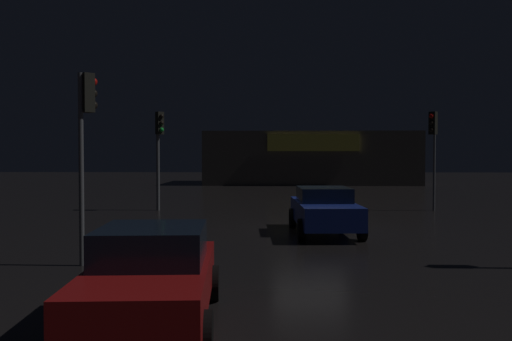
{
  "coord_description": "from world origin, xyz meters",
  "views": [
    {
      "loc": [
        -1.34,
        -18.34,
        2.6
      ],
      "look_at": [
        -1.94,
        2.63,
        1.97
      ],
      "focal_mm": 37.53,
      "sensor_mm": 36.0,
      "label": 1
    }
  ],
  "objects_px": {
    "traffic_signal_opposite": "(159,142)",
    "traffic_signal_cross_left": "(433,136)",
    "car_near": "(324,210)",
    "traffic_signal_cross_right": "(86,122)",
    "store_building": "(309,158)",
    "car_far": "(151,276)"
  },
  "relations": [
    {
      "from": "traffic_signal_cross_left",
      "to": "traffic_signal_cross_right",
      "type": "bearing_deg",
      "value": -133.49
    },
    {
      "from": "traffic_signal_cross_right",
      "to": "store_building",
      "type": "bearing_deg",
      "value": 77.84
    },
    {
      "from": "store_building",
      "to": "car_far",
      "type": "distance_m",
      "value": 40.8
    },
    {
      "from": "traffic_signal_cross_right",
      "to": "car_near",
      "type": "distance_m",
      "value": 8.39
    },
    {
      "from": "car_near",
      "to": "traffic_signal_opposite",
      "type": "bearing_deg",
      "value": 134.47
    },
    {
      "from": "car_far",
      "to": "car_near",
      "type": "bearing_deg",
      "value": 69.5
    },
    {
      "from": "car_far",
      "to": "traffic_signal_cross_left",
      "type": "bearing_deg",
      "value": 61.09
    },
    {
      "from": "traffic_signal_cross_left",
      "to": "car_near",
      "type": "distance_m",
      "value": 9.59
    },
    {
      "from": "traffic_signal_cross_right",
      "to": "car_near",
      "type": "xyz_separation_m",
      "value": [
        6.08,
        5.18,
        -2.56
      ]
    },
    {
      "from": "traffic_signal_opposite",
      "to": "traffic_signal_cross_left",
      "type": "xyz_separation_m",
      "value": [
        12.65,
        0.15,
        0.3
      ]
    },
    {
      "from": "store_building",
      "to": "car_far",
      "type": "relative_size",
      "value": 4.33
    },
    {
      "from": "traffic_signal_cross_left",
      "to": "car_far",
      "type": "height_order",
      "value": "traffic_signal_cross_left"
    },
    {
      "from": "traffic_signal_cross_right",
      "to": "car_far",
      "type": "bearing_deg",
      "value": -60.02
    },
    {
      "from": "traffic_signal_opposite",
      "to": "traffic_signal_cross_right",
      "type": "height_order",
      "value": "traffic_signal_opposite"
    },
    {
      "from": "store_building",
      "to": "car_near",
      "type": "height_order",
      "value": "store_building"
    },
    {
      "from": "store_building",
      "to": "traffic_signal_cross_left",
      "type": "relative_size",
      "value": 4.03
    },
    {
      "from": "traffic_signal_cross_left",
      "to": "traffic_signal_opposite",
      "type": "bearing_deg",
      "value": -179.32
    },
    {
      "from": "traffic_signal_opposite",
      "to": "car_far",
      "type": "height_order",
      "value": "traffic_signal_opposite"
    },
    {
      "from": "traffic_signal_cross_left",
      "to": "car_near",
      "type": "relative_size",
      "value": 0.98
    },
    {
      "from": "car_far",
      "to": "traffic_signal_cross_right",
      "type": "bearing_deg",
      "value": 119.98
    },
    {
      "from": "traffic_signal_opposite",
      "to": "car_far",
      "type": "relative_size",
      "value": 1.08
    },
    {
      "from": "store_building",
      "to": "car_near",
      "type": "bearing_deg",
      "value": -93.13
    }
  ]
}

